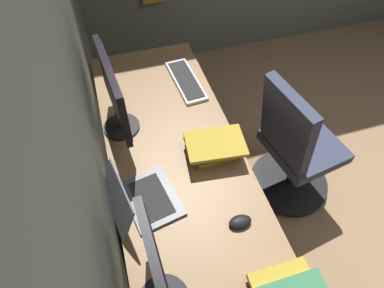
% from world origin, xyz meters
% --- Properties ---
extents(wall_back, '(5.06, 0.10, 2.60)m').
position_xyz_m(wall_back, '(0.00, 2.03, 1.30)').
color(wall_back, slate).
rests_on(wall_back, ground).
extents(desk, '(2.16, 0.69, 0.73)m').
position_xyz_m(desk, '(0.30, 1.62, 0.67)').
color(desk, '#936D47').
rests_on(desk, ground).
extents(drawer_pedestal, '(0.40, 0.51, 0.69)m').
position_xyz_m(drawer_pedestal, '(0.03, 1.65, 0.35)').
color(drawer_pedestal, '#936D47').
rests_on(drawer_pedestal, ground).
extents(monitor_primary, '(0.50, 0.20, 0.44)m').
position_xyz_m(monitor_primary, '(0.70, 1.86, 0.98)').
color(monitor_primary, black).
rests_on(monitor_primary, desk).
extents(monitor_secondary, '(0.47, 0.20, 0.42)m').
position_xyz_m(monitor_secondary, '(-0.24, 1.84, 0.97)').
color(monitor_secondary, black).
rests_on(monitor_secondary, desk).
extents(laptop_leftmost, '(0.35, 0.35, 0.22)m').
position_xyz_m(laptop_leftmost, '(0.19, 1.85, 0.78)').
color(laptop_leftmost, '#595B60').
rests_on(laptop_leftmost, desk).
extents(keyboard_main, '(0.43, 0.17, 0.02)m').
position_xyz_m(keyboard_main, '(0.97, 1.41, 0.74)').
color(keyboard_main, silver).
rests_on(keyboard_main, desk).
extents(mouse_main, '(0.06, 0.10, 0.03)m').
position_xyz_m(mouse_main, '(-0.03, 1.44, 0.75)').
color(mouse_main, black).
rests_on(mouse_main, desk).
extents(book_stack_near, '(0.24, 0.32, 0.10)m').
position_xyz_m(book_stack_near, '(0.38, 1.43, 0.78)').
color(book_stack_near, gold).
rests_on(book_stack_near, desk).
extents(office_chair, '(0.56, 0.58, 0.97)m').
position_xyz_m(office_chair, '(0.45, 0.85, 0.46)').
color(office_chair, '#383D56').
rests_on(office_chair, ground).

